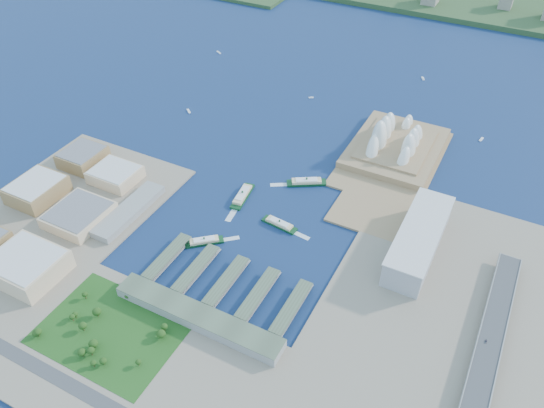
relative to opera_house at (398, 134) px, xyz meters
The scene contains 22 objects.
ground 300.75m from the opera_house, 110.56° to the right, with size 3000.00×3000.00×0.00m, color #0F274A.
west_land 524.58m from the opera_house, 132.68° to the right, with size 220.00×390.00×3.00m, color gray.
south_land 502.05m from the opera_house, 102.09° to the right, with size 720.00×180.00×3.00m, color gray.
east_land 357.85m from the opera_house, 67.75° to the right, with size 240.00×500.00×3.00m, color gray.
peninsula 36.56m from the opera_house, 82.87° to the right, with size 135.00×220.00×3.00m, color #967752.
opera_house is the anchor object (origin of this frame).
toaster_building 219.62m from the opera_house, 65.77° to the right, with size 45.00×155.00×35.00m, color #98989E.
expressway 392.63m from the opera_house, 60.16° to the right, with size 26.00×340.00×11.85m, color gray, non-canonical shape.
west_buildings 498.76m from the opera_house, 135.41° to the right, with size 200.00×280.00×27.00m, color olive, non-canonical shape.
ferry_wharves 367.50m from the opera_house, 104.38° to the right, with size 184.00×90.00×9.30m, color #495742, non-canonical shape.
terminal_building 425.27m from the opera_house, 102.24° to the right, with size 200.00×28.00×12.00m, color gray.
park 498.56m from the opera_house, 109.34° to the right, with size 150.00×110.00×16.00m, color #194714, non-canonical shape.
ferry_a 259.90m from the opera_house, 126.80° to the right, with size 14.75×57.94×10.96m, color #0E3A1A, non-canonical shape.
ferry_b 165.75m from the opera_house, 122.71° to the right, with size 14.41×56.60×10.70m, color #0E3A1A, non-canonical shape.
ferry_c 344.96m from the opera_house, 116.26° to the right, with size 12.35×48.53×9.18m, color #0E3A1A, non-canonical shape.
ferry_d 250.98m from the opera_house, 109.33° to the right, with size 12.58×49.42×9.35m, color #0E3A1A, non-canonical shape.
boat_a 359.75m from the opera_house, behind, with size 3.63×14.54×2.80m, color white, non-canonical shape.
boat_b 211.65m from the opera_house, 152.81° to the left, with size 3.12×8.91×2.41m, color white, non-canonical shape.
boat_c 152.34m from the opera_house, 40.71° to the left, with size 3.53×12.11×2.72m, color white, non-canonical shape.
boat_d 474.14m from the opera_house, 157.36° to the left, with size 3.20×14.62×2.47m, color white, non-canonical shape.
boat_e 266.06m from the opera_house, 95.89° to the left, with size 3.78×11.88×2.92m, color white, non-canonical shape.
car_c 363.80m from the opera_house, 58.29° to the right, with size 1.77×4.35×1.26m, color slate.
Camera 1 is at (251.50, -415.76, 470.28)m, focal length 35.00 mm.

